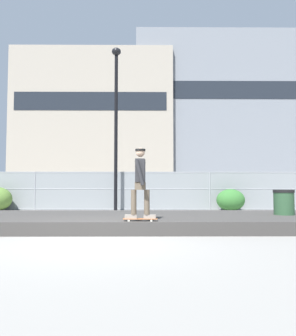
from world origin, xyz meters
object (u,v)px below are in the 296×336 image
skateboard (140,219)px  parked_car_near (88,192)px  shrub_center (231,200)px  skater (140,179)px  street_lamp (116,110)px  trash_bin (284,208)px

skateboard → parked_car_near: bearing=105.4°
shrub_center → parked_car_near: bearing=150.7°
skateboard → parked_car_near: size_ratio=0.18×
parked_car_near → skater: bearing=-74.6°
street_lamp → shrub_center: bearing=-1.3°
skater → parked_car_near: size_ratio=0.37×
skateboard → skater: bearing=180.0°
parked_car_near → trash_bin: parked_car_near is taller
parked_car_near → skateboard: bearing=-74.6°
parked_car_near → shrub_center: size_ratio=3.44×
skater → street_lamp: bearing=99.3°
skateboard → street_lamp: (-1.26, 7.75, 4.37)m
skater → trash_bin: (4.07, 1.70, -0.78)m
parked_car_near → street_lamp: bearing=-63.6°
skater → parked_car_near: skater is taller
skateboard → street_lamp: bearing=99.3°
shrub_center → trash_bin: bearing=-90.0°
shrub_center → street_lamp: bearing=178.7°
trash_bin → skateboard: bearing=-157.4°
parked_car_near → shrub_center: bearing=-29.3°
street_lamp → parked_car_near: bearing=116.4°
street_lamp → skateboard: bearing=-80.7°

